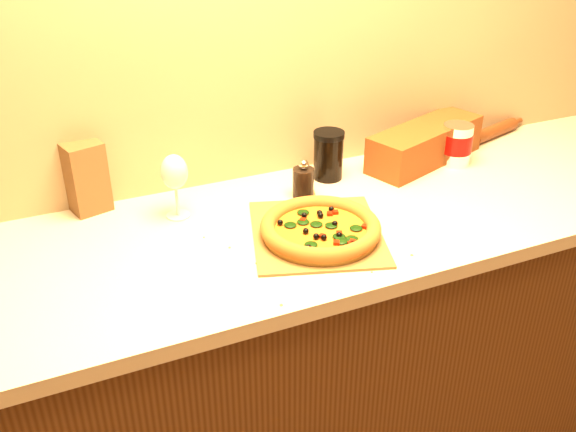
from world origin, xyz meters
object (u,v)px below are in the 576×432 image
at_px(dark_jar, 328,155).
at_px(rolling_pin, 494,131).
at_px(pizza, 320,229).
at_px(pepper_grinder, 303,182).
at_px(coffee_canister, 457,144).
at_px(pizza_peel, 316,230).
at_px(wine_glass, 174,174).

bearing_deg(dark_jar, rolling_pin, 4.91).
bearing_deg(pizza, pepper_grinder, 75.75).
bearing_deg(pizza, coffee_canister, 21.96).
bearing_deg(pizza_peel, pepper_grinder, 92.24).
bearing_deg(wine_glass, pizza_peel, -36.39).
relative_size(coffee_canister, dark_jar, 0.88).
bearing_deg(pepper_grinder, pizza_peel, -105.43).
height_order(pepper_grinder, rolling_pin, pepper_grinder).
bearing_deg(pizza_peel, wine_glass, 161.28).
bearing_deg(dark_jar, pizza_peel, -122.33).
bearing_deg(wine_glass, pepper_grinder, -5.09).
relative_size(wine_glass, dark_jar, 1.21).
relative_size(pizza_peel, rolling_pin, 1.66).
relative_size(pizza_peel, coffee_canister, 4.03).
distance_m(pizza_peel, wine_glass, 0.40).
distance_m(coffee_canister, wine_glass, 0.89).
height_order(wine_glass, dark_jar, wine_glass).
xyz_separation_m(pizza_peel, wine_glass, (-0.30, 0.22, 0.12)).
xyz_separation_m(rolling_pin, coffee_canister, (-0.26, -0.13, 0.05)).
relative_size(pizza_peel, pizza, 1.71).
xyz_separation_m(pepper_grinder, coffee_canister, (0.53, 0.01, 0.02)).
distance_m(wine_glass, dark_jar, 0.48).
height_order(pizza_peel, coffee_canister, coffee_canister).
bearing_deg(wine_glass, pizza, -40.74).
distance_m(pizza_peel, coffee_canister, 0.62).
xyz_separation_m(pepper_grinder, wine_glass, (-0.36, 0.03, 0.08)).
xyz_separation_m(pepper_grinder, rolling_pin, (0.80, 0.14, -0.02)).
height_order(coffee_canister, dark_jar, dark_jar).
distance_m(pizza, coffee_canister, 0.64).
bearing_deg(pizza, dark_jar, 60.00).
height_order(pepper_grinder, coffee_canister, coffee_canister).
bearing_deg(pepper_grinder, coffee_canister, 1.30).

